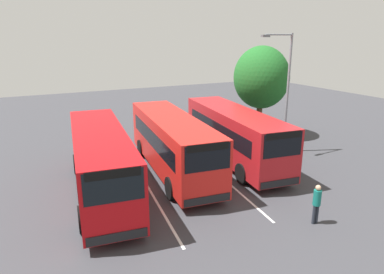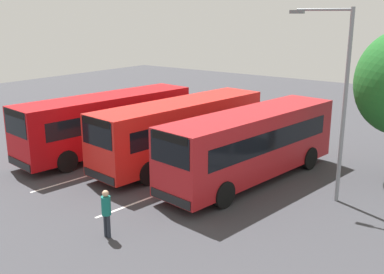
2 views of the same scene
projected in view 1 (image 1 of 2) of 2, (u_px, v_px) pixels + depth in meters
ground_plane at (180, 174)px, 19.35m from camera, size 66.04×66.04×0.00m
bus_far_left at (101, 160)px, 16.45m from camera, size 10.34×3.57×3.18m
bus_center_left at (173, 142)px, 19.22m from camera, size 10.33×3.45×3.18m
bus_center_right at (234, 134)px, 20.94m from camera, size 10.34×3.56×3.18m
pedestrian at (317, 201)px, 14.03m from camera, size 0.34×0.34×1.71m
street_lamp at (285, 86)px, 21.86m from camera, size 0.34×2.50×7.63m
depot_tree at (261, 78)px, 25.95m from camera, size 4.45×4.00×6.79m
lane_stripe_outer_left at (145, 181)px, 18.46m from camera, size 13.06×1.63×0.01m
lane_stripe_inner_left at (212, 168)px, 20.24m from camera, size 13.06×1.63×0.01m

